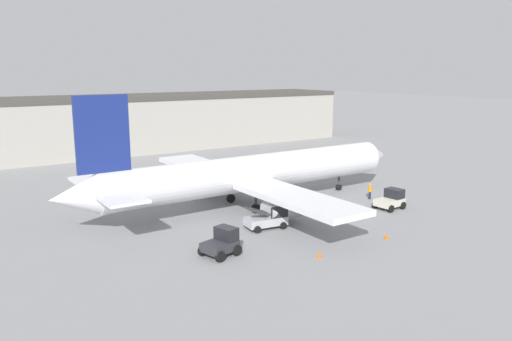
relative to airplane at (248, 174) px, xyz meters
name	(u,v)px	position (x,y,z in m)	size (l,w,h in m)	color
ground_plane	(256,205)	(1.01, 0.01, -3.38)	(400.00, 400.00, 0.00)	gray
terminal_building	(175,120)	(11.15, 41.23, 1.31)	(63.84, 13.13, 9.37)	#ADA89E
airplane	(248,174)	(0.00, 0.00, 0.00)	(38.73, 31.07, 11.62)	white
ground_crew_worker	(370,191)	(12.53, -4.69, -2.48)	(0.37, 0.37, 1.69)	#1E2338
baggage_tug	(391,199)	(11.58, -8.41, -2.47)	(2.93, 2.37, 1.93)	beige
belt_loader_truck	(269,217)	(-2.16, -6.73, -2.41)	(3.79, 2.45, 2.03)	#B2B2B7
pushback_tug	(222,243)	(-8.83, -10.14, -2.42)	(3.01, 2.72, 2.05)	#2D2D33
safety_cone_near	(386,236)	(4.09, -14.60, -3.10)	(0.36, 0.36, 0.55)	#EF590F
safety_cone_far	(320,254)	(-3.15, -14.68, -3.10)	(0.36, 0.36, 0.55)	#EF590F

